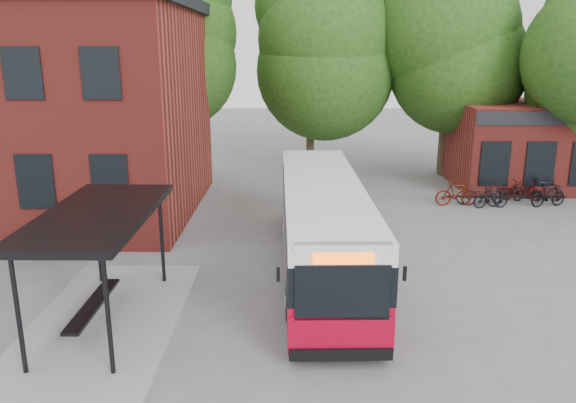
{
  "coord_description": "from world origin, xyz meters",
  "views": [
    {
      "loc": [
        0.09,
        -13.47,
        6.55
      ],
      "look_at": [
        -0.08,
        3.1,
        2.0
      ],
      "focal_mm": 35.0,
      "sensor_mm": 36.0,
      "label": 1
    }
  ],
  "objects_px": {
    "bus_shelter": "(102,268)",
    "bicycle_4": "(508,192)",
    "city_bus": "(322,228)",
    "bicycle_3": "(491,198)",
    "bicycle_7": "(544,189)",
    "bicycle_1": "(456,193)",
    "bicycle_6": "(522,190)",
    "bicycle_5": "(548,196)",
    "bicycle_2": "(479,194)"
  },
  "relations": [
    {
      "from": "bus_shelter",
      "to": "bicycle_4",
      "type": "height_order",
      "value": "bus_shelter"
    },
    {
      "from": "city_bus",
      "to": "bus_shelter",
      "type": "bearing_deg",
      "value": -149.54
    },
    {
      "from": "bicycle_3",
      "to": "bicycle_7",
      "type": "relative_size",
      "value": 0.91
    },
    {
      "from": "bus_shelter",
      "to": "bicycle_1",
      "type": "xyz_separation_m",
      "value": [
        11.56,
        10.8,
        -0.9
      ]
    },
    {
      "from": "city_bus",
      "to": "bicycle_7",
      "type": "relative_size",
      "value": 6.54
    },
    {
      "from": "city_bus",
      "to": "bicycle_3",
      "type": "relative_size",
      "value": 7.15
    },
    {
      "from": "bus_shelter",
      "to": "bicycle_4",
      "type": "relative_size",
      "value": 3.88
    },
    {
      "from": "city_bus",
      "to": "bicycle_6",
      "type": "distance_m",
      "value": 12.43
    },
    {
      "from": "bicycle_1",
      "to": "bicycle_7",
      "type": "distance_m",
      "value": 4.22
    },
    {
      "from": "bicycle_5",
      "to": "bicycle_4",
      "type": "bearing_deg",
      "value": 49.91
    },
    {
      "from": "city_bus",
      "to": "bicycle_2",
      "type": "distance_m",
      "value": 10.3
    },
    {
      "from": "bicycle_1",
      "to": "bicycle_2",
      "type": "height_order",
      "value": "bicycle_1"
    },
    {
      "from": "bus_shelter",
      "to": "bicycle_1",
      "type": "bearing_deg",
      "value": 43.06
    },
    {
      "from": "bicycle_3",
      "to": "bicycle_5",
      "type": "xyz_separation_m",
      "value": [
        2.52,
        0.25,
        0.04
      ]
    },
    {
      "from": "city_bus",
      "to": "bicycle_5",
      "type": "bearing_deg",
      "value": 34.51
    },
    {
      "from": "bicycle_1",
      "to": "bicycle_6",
      "type": "relative_size",
      "value": 0.98
    },
    {
      "from": "bicycle_1",
      "to": "bicycle_6",
      "type": "distance_m",
      "value": 3.24
    },
    {
      "from": "bus_shelter",
      "to": "bicycle_6",
      "type": "bearing_deg",
      "value": 38.47
    },
    {
      "from": "bicycle_2",
      "to": "bicycle_4",
      "type": "xyz_separation_m",
      "value": [
        1.45,
        0.53,
        -0.01
      ]
    },
    {
      "from": "bicycle_3",
      "to": "bicycle_7",
      "type": "xyz_separation_m",
      "value": [
        2.77,
        1.31,
        0.04
      ]
    },
    {
      "from": "bicycle_7",
      "to": "bicycle_6",
      "type": "bearing_deg",
      "value": 112.56
    },
    {
      "from": "bicycle_1",
      "to": "bicycle_2",
      "type": "bearing_deg",
      "value": -92.89
    },
    {
      "from": "city_bus",
      "to": "bicycle_4",
      "type": "bearing_deg",
      "value": 41.51
    },
    {
      "from": "bicycle_5",
      "to": "bicycle_7",
      "type": "height_order",
      "value": "bicycle_7"
    },
    {
      "from": "bicycle_6",
      "to": "bicycle_3",
      "type": "bearing_deg",
      "value": 131.77
    },
    {
      "from": "bicycle_2",
      "to": "bicycle_6",
      "type": "height_order",
      "value": "bicycle_6"
    },
    {
      "from": "bicycle_5",
      "to": "bicycle_7",
      "type": "xyz_separation_m",
      "value": [
        0.25,
        1.06,
        0.01
      ]
    },
    {
      "from": "bicycle_3",
      "to": "bicycle_6",
      "type": "distance_m",
      "value": 2.17
    },
    {
      "from": "city_bus",
      "to": "bicycle_7",
      "type": "distance_m",
      "value": 13.22
    },
    {
      "from": "bus_shelter",
      "to": "bicycle_6",
      "type": "relative_size",
      "value": 3.75
    },
    {
      "from": "bicycle_3",
      "to": "bicycle_6",
      "type": "xyz_separation_m",
      "value": [
        1.77,
        1.25,
        0.03
      ]
    },
    {
      "from": "bicycle_1",
      "to": "bicycle_2",
      "type": "distance_m",
      "value": 0.96
    },
    {
      "from": "city_bus",
      "to": "bicycle_1",
      "type": "bearing_deg",
      "value": 48.91
    },
    {
      "from": "bicycle_1",
      "to": "bicycle_4",
      "type": "distance_m",
      "value": 2.48
    },
    {
      "from": "city_bus",
      "to": "bicycle_4",
      "type": "relative_size",
      "value": 6.01
    },
    {
      "from": "bicycle_1",
      "to": "bicycle_5",
      "type": "relative_size",
      "value": 1.12
    },
    {
      "from": "bicycle_3",
      "to": "bicycle_5",
      "type": "distance_m",
      "value": 2.53
    },
    {
      "from": "bicycle_4",
      "to": "bicycle_6",
      "type": "height_order",
      "value": "bicycle_6"
    },
    {
      "from": "bicycle_3",
      "to": "bicycle_4",
      "type": "relative_size",
      "value": 0.84
    },
    {
      "from": "bus_shelter",
      "to": "bicycle_4",
      "type": "bearing_deg",
      "value": 39.13
    },
    {
      "from": "bicycle_4",
      "to": "bicycle_7",
      "type": "xyz_separation_m",
      "value": [
        1.7,
        0.36,
        0.02
      ]
    },
    {
      "from": "bicycle_2",
      "to": "bicycle_6",
      "type": "relative_size",
      "value": 0.99
    },
    {
      "from": "city_bus",
      "to": "bicycle_6",
      "type": "bearing_deg",
      "value": 40.29
    },
    {
      "from": "bus_shelter",
      "to": "bicycle_4",
      "type": "xyz_separation_m",
      "value": [
        13.97,
        11.36,
        -0.98
      ]
    },
    {
      "from": "bicycle_4",
      "to": "bicycle_7",
      "type": "distance_m",
      "value": 1.74
    },
    {
      "from": "bicycle_2",
      "to": "bicycle_7",
      "type": "relative_size",
      "value": 1.12
    },
    {
      "from": "bus_shelter",
      "to": "bicycle_5",
      "type": "bearing_deg",
      "value": 34.66
    },
    {
      "from": "bus_shelter",
      "to": "bicycle_7",
      "type": "relative_size",
      "value": 4.22
    },
    {
      "from": "bicycle_4",
      "to": "bicycle_6",
      "type": "bearing_deg",
      "value": -89.37
    },
    {
      "from": "bicycle_3",
      "to": "bicycle_7",
      "type": "distance_m",
      "value": 3.06
    }
  ]
}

